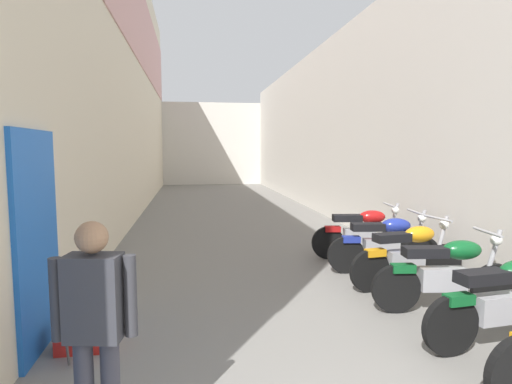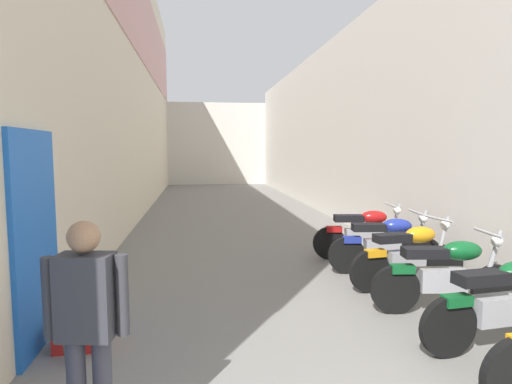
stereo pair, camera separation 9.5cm
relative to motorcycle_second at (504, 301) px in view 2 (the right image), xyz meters
The scene contains 12 objects.
ground_plane 7.21m from the motorcycle_second, 104.90° to the left, with size 39.29×39.29×0.00m, color slate.
building_left 10.81m from the motorcycle_second, 118.44° to the left, with size 0.45×23.29×8.40m.
building_right 9.26m from the motorcycle_second, 82.74° to the left, with size 0.45×23.29×5.24m.
building_far_end 21.75m from the motorcycle_second, 94.89° to the left, with size 8.58×2.00×4.66m, color beige.
motorcycle_second is the anchor object (origin of this frame).
motorcycle_third 0.96m from the motorcycle_second, 90.00° to the left, with size 1.85×0.58×1.04m.
motorcycle_fourth 1.89m from the motorcycle_second, 90.00° to the left, with size 1.84×0.58×1.04m.
motorcycle_fifth 2.65m from the motorcycle_second, 90.00° to the left, with size 1.85×0.58×1.04m.
motorcycle_sixth 3.55m from the motorcycle_second, 90.00° to the left, with size 1.85×0.58×1.04m.
pedestrian_by_doorway 3.87m from the motorcycle_second, 164.96° to the right, with size 0.52×0.25×1.57m.
plastic_crate 4.29m from the motorcycle_second, behind, with size 0.44×0.32×0.28m, color red.
umbrella_leaning 4.26m from the motorcycle_second, behind, with size 0.20×0.35×0.97m.
Camera 2 is at (-1.16, -0.98, 2.01)m, focal length 29.51 mm.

